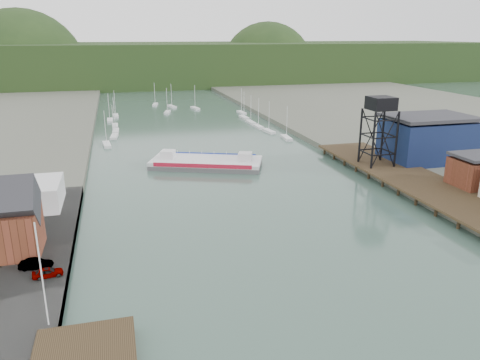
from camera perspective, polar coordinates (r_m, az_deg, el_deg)
ground at (r=54.99m, az=15.12°, el=-18.72°), size 600.00×600.00×0.00m
west_quay at (r=67.49m, az=-27.25°, el=-12.13°), size 16.00×80.00×1.60m
east_pier at (r=107.18m, az=20.63°, el=-0.01°), size 14.00×70.00×2.45m
white_shed at (r=94.26m, az=-26.33°, el=-1.78°), size 18.00×12.00×4.50m
flagpole at (r=54.32m, az=-23.02°, el=-10.66°), size 0.16×0.16×12.00m
lift_tower at (r=113.72m, az=16.79°, el=8.45°), size 6.50×6.50×16.00m
blue_shed at (r=125.18m, az=21.87°, el=4.69°), size 20.50×14.50×11.30m
marina_sailboats at (r=180.67m, az=-7.04°, el=7.20°), size 57.71×92.65×0.90m
distant_hills at (r=340.41m, az=-11.81°, el=13.40°), size 500.00×120.00×80.00m
chain_ferry at (r=117.43m, az=-4.13°, el=2.15°), size 29.32×20.14×3.92m
car_west_a at (r=66.80m, az=-22.39°, el=-10.36°), size 4.03×2.12×1.31m
car_west_b at (r=69.53m, az=-23.64°, el=-9.36°), size 4.43×2.05×1.40m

